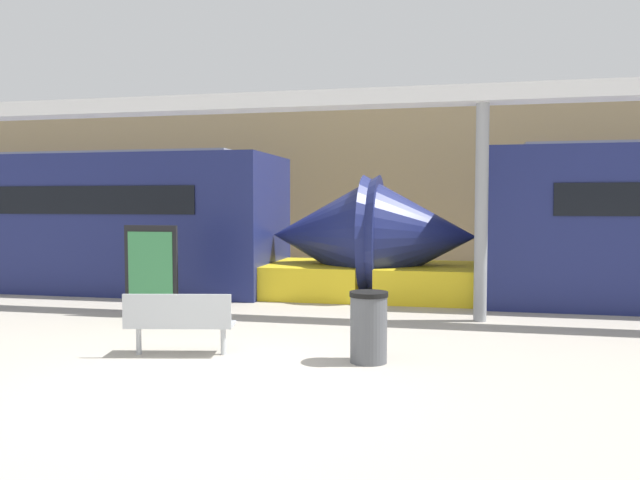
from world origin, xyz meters
The scene contains 7 objects.
ground_plane centered at (0.00, 0.00, 0.00)m, with size 60.00×60.00×0.00m, color #A8A093.
station_wall centered at (0.00, 11.56, 2.50)m, with size 56.00×0.20×5.00m, color tan.
bench_near centered at (-1.00, 1.08, 0.49)m, with size 1.48×0.70×0.84m.
trash_bin centered at (1.50, 1.28, 0.45)m, with size 0.49×0.49×0.90m.
poster_board centered at (-2.74, 3.69, 0.83)m, with size 1.00×0.07×1.63m.
support_column_near centered at (3.00, 4.45, 1.85)m, with size 0.22×0.22×3.71m, color gray.
canopy_beam centered at (3.00, 4.45, 3.85)m, with size 28.00×0.60×0.28m, color silver.
Camera 1 is at (2.53, -6.50, 2.02)m, focal length 35.00 mm.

